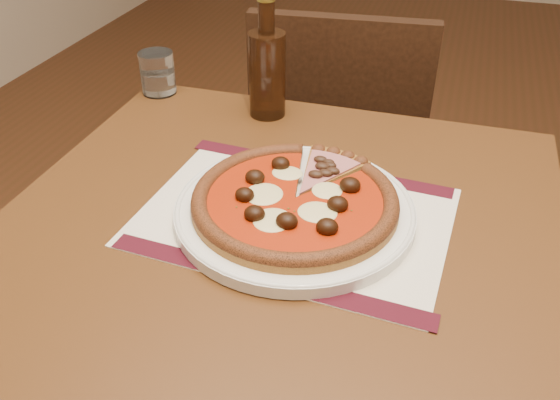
% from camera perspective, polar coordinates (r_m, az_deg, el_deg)
% --- Properties ---
extents(table, '(0.80, 0.80, 0.75)m').
position_cam_1_polar(table, '(0.91, -0.38, -7.51)').
color(table, '#592F15').
rests_on(table, ground).
extents(chair_far, '(0.45, 0.45, 0.87)m').
position_cam_1_polar(chair_far, '(1.54, 5.72, 4.99)').
color(chair_far, black).
rests_on(chair_far, ground).
extents(placemat, '(0.45, 0.34, 0.00)m').
position_cam_1_polar(placemat, '(0.86, 1.41, -1.60)').
color(placemat, white).
rests_on(placemat, table).
extents(plate, '(0.34, 0.34, 0.02)m').
position_cam_1_polar(plate, '(0.85, 1.42, -1.06)').
color(plate, white).
rests_on(plate, placemat).
extents(pizza, '(0.30, 0.30, 0.04)m').
position_cam_1_polar(pizza, '(0.84, 1.43, 0.03)').
color(pizza, '#976624').
rests_on(pizza, plate).
extents(ham_slice, '(0.10, 0.15, 0.02)m').
position_cam_1_polar(ham_slice, '(0.91, 4.91, 2.50)').
color(ham_slice, '#976624').
rests_on(ham_slice, plate).
extents(water_glass, '(0.08, 0.08, 0.08)m').
position_cam_1_polar(water_glass, '(1.24, -11.71, 11.89)').
color(water_glass, white).
rests_on(water_glass, table).
extents(bottle, '(0.07, 0.07, 0.23)m').
position_cam_1_polar(bottle, '(1.11, -1.25, 12.39)').
color(bottle, '#351B0D').
rests_on(bottle, table).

